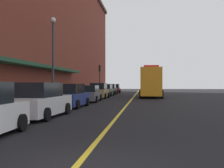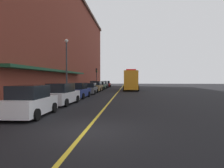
% 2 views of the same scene
% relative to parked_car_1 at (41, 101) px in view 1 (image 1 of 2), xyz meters
% --- Properties ---
extents(ground_plane, '(112.00, 112.00, 0.00)m').
position_rel_parked_car_1_xyz_m(ground_plane, '(3.87, 16.69, -0.83)').
color(ground_plane, black).
extents(sidewalk_left, '(2.40, 70.00, 0.15)m').
position_rel_parked_car_1_xyz_m(sidewalk_left, '(-2.33, 16.69, -0.76)').
color(sidewalk_left, '#ADA8A0').
rests_on(sidewalk_left, ground).
extents(lane_center_stripe, '(0.16, 70.00, 0.01)m').
position_rel_parked_car_1_xyz_m(lane_center_stripe, '(3.87, 16.69, -0.83)').
color(lane_center_stripe, gold).
rests_on(lane_center_stripe, ground).
extents(brick_building_left, '(12.60, 64.00, 17.94)m').
position_rel_parked_car_1_xyz_m(brick_building_left, '(-9.25, 15.68, 8.15)').
color(brick_building_left, maroon).
rests_on(brick_building_left, ground).
extents(parked_car_1, '(2.14, 4.83, 1.78)m').
position_rel_parked_car_1_xyz_m(parked_car_1, '(0.00, 0.00, 0.00)').
color(parked_car_1, silver).
rests_on(parked_car_1, ground).
extents(parked_car_2, '(2.22, 4.55, 1.71)m').
position_rel_parked_car_1_xyz_m(parked_car_2, '(-0.12, 5.87, -0.03)').
color(parked_car_2, navy).
rests_on(parked_car_2, ground).
extents(parked_car_3, '(2.10, 4.79, 1.55)m').
position_rel_parked_car_1_xyz_m(parked_car_3, '(0.02, 12.21, -0.10)').
color(parked_car_3, '#595B60').
rests_on(parked_car_3, ground).
extents(parked_car_4, '(2.10, 4.15, 1.78)m').
position_rel_parked_car_1_xyz_m(parked_car_4, '(-0.02, 18.08, -0.01)').
color(parked_car_4, '#A5844C').
rests_on(parked_car_4, ground).
extents(parked_car_5, '(2.18, 4.76, 1.60)m').
position_rel_parked_car_1_xyz_m(parked_car_5, '(-0.15, 24.17, -0.07)').
color(parked_car_5, '#2D5133').
rests_on(parked_car_5, ground).
extents(parked_car_6, '(1.97, 4.42, 1.65)m').
position_rel_parked_car_1_xyz_m(parked_car_6, '(-0.14, 29.83, -0.06)').
color(parked_car_6, black).
rests_on(parked_car_6, ground).
extents(parked_car_7, '(2.07, 4.16, 1.63)m').
position_rel_parked_car_1_xyz_m(parked_car_7, '(-0.06, 35.39, -0.07)').
color(parked_car_7, maroon).
rests_on(parked_car_7, ground).
extents(utility_truck, '(2.84, 8.50, 3.82)m').
position_rel_parked_car_1_xyz_m(utility_truck, '(6.08, 21.21, 0.98)').
color(utility_truck, orange).
rests_on(utility_truck, ground).
extents(parking_meter_0, '(0.14, 0.18, 1.33)m').
position_rel_parked_car_1_xyz_m(parking_meter_0, '(-1.48, 22.58, 0.23)').
color(parking_meter_0, '#4C4C51').
rests_on(parking_meter_0, sidewalk_left).
extents(parking_meter_1, '(0.14, 0.18, 1.33)m').
position_rel_parked_car_1_xyz_m(parking_meter_1, '(-1.48, 7.09, 0.23)').
color(parking_meter_1, '#4C4C51').
rests_on(parking_meter_1, sidewalk_left).
extents(street_lamp_left, '(0.44, 0.44, 6.94)m').
position_rel_parked_car_1_xyz_m(street_lamp_left, '(-2.08, 7.96, 3.57)').
color(street_lamp_left, '#33383D').
rests_on(street_lamp_left, sidewalk_left).
extents(traffic_light_near, '(0.38, 0.36, 4.30)m').
position_rel_parked_car_1_xyz_m(traffic_light_near, '(-1.42, 27.10, 2.32)').
color(traffic_light_near, '#232326').
rests_on(traffic_light_near, sidewalk_left).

